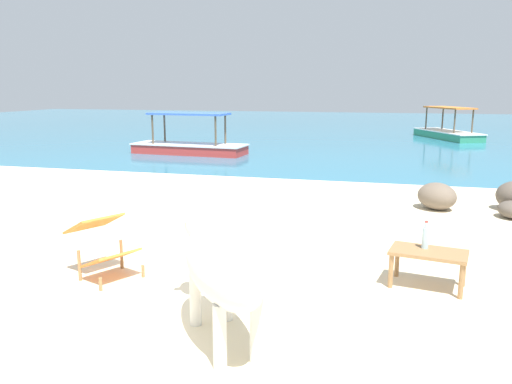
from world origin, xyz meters
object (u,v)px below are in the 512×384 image
(bottle, at_px, (425,237))
(boat_red, at_px, (189,145))
(boat_green, at_px, (447,132))
(cow, at_px, (221,264))
(deck_chair_near, at_px, (102,242))
(low_bench_table, at_px, (428,257))

(bottle, bearing_deg, boat_red, 124.13)
(boat_green, bearing_deg, cow, 143.66)
(bottle, xyz_separation_m, deck_chair_near, (-3.40, -0.64, -0.13))
(deck_chair_near, xyz_separation_m, boat_red, (-3.16, 10.31, -0.13))
(boat_red, bearing_deg, deck_chair_near, 111.32)
(deck_chair_near, distance_m, boat_red, 10.78)
(bottle, distance_m, deck_chair_near, 3.46)
(boat_red, bearing_deg, cow, 117.54)
(low_bench_table, bearing_deg, cow, -126.13)
(bottle, bearing_deg, cow, -134.69)
(low_bench_table, distance_m, bottle, 0.20)
(cow, relative_size, deck_chair_near, 1.77)
(cow, height_order, boat_green, boat_green)
(deck_chair_near, xyz_separation_m, boat_green, (5.28, 17.59, -0.13))
(low_bench_table, height_order, boat_green, boat_green)
(deck_chair_near, relative_size, boat_green, 0.24)
(bottle, height_order, boat_red, boat_red)
(low_bench_table, relative_size, boat_green, 0.22)
(cow, height_order, deck_chair_near, cow)
(cow, xyz_separation_m, bottle, (1.67, 1.69, -0.14))
(deck_chair_near, bearing_deg, bottle, 38.62)
(deck_chair_near, bearing_deg, low_bench_table, 37.29)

